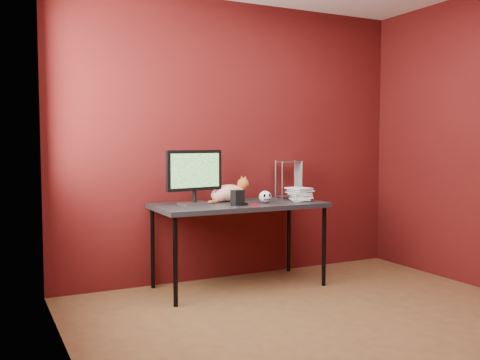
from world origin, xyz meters
name	(u,v)px	position (x,y,z in m)	size (l,w,h in m)	color
room	(351,118)	(0.00, 0.00, 1.45)	(3.52, 3.52, 2.61)	brown
desk	(239,209)	(-0.15, 1.37, 0.70)	(1.50, 0.70, 0.75)	black
monitor	(194,174)	(-0.54, 1.44, 1.01)	(0.54, 0.22, 0.47)	#A1A0A5
cat	(229,193)	(-0.18, 1.53, 0.83)	(0.47, 0.25, 0.23)	orange
skull_mug	(265,197)	(0.06, 1.27, 0.81)	(0.11, 0.11, 0.11)	white
speaker	(237,198)	(-0.24, 1.23, 0.81)	(0.11, 0.11, 0.13)	black
book_stack	(291,128)	(0.36, 1.33, 1.42)	(0.24, 0.27, 1.34)	beige
wire_rack	(289,179)	(0.50, 1.60, 0.93)	(0.23, 0.19, 0.36)	#A1A0A5
pocket_knife	(255,205)	(-0.12, 1.12, 0.76)	(0.08, 0.02, 0.02)	#A30C1F
black_gadget	(244,204)	(-0.19, 1.19, 0.76)	(0.05, 0.03, 0.02)	black
washer	(235,207)	(-0.33, 1.08, 0.75)	(0.04, 0.04, 0.00)	#A1A0A5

